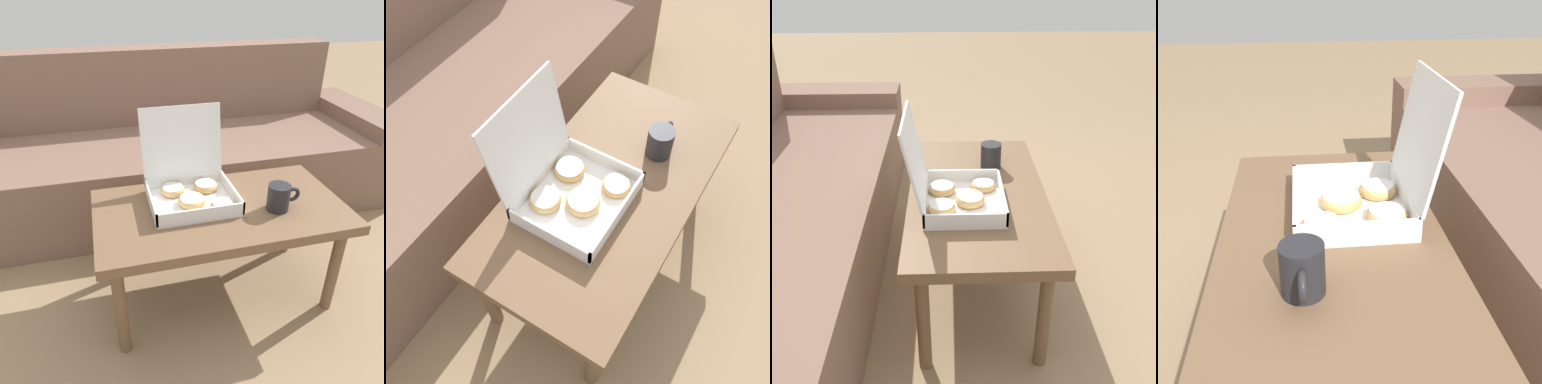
{
  "view_description": "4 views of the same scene",
  "coord_description": "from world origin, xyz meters",
  "views": [
    {
      "loc": [
        -0.41,
        -1.18,
        1.2
      ],
      "look_at": [
        -0.1,
        0.01,
        0.49
      ],
      "focal_mm": 35.0,
      "sensor_mm": 36.0,
      "label": 1
    },
    {
      "loc": [
        -0.74,
        -0.39,
        1.55
      ],
      "look_at": [
        -0.1,
        0.01,
        0.49
      ],
      "focal_mm": 42.0,
      "sensor_mm": 36.0,
      "label": 2
    },
    {
      "loc": [
        -1.46,
        0.06,
        1.25
      ],
      "look_at": [
        -0.1,
        0.01,
        0.49
      ],
      "focal_mm": 42.0,
      "sensor_mm": 36.0,
      "label": 3
    },
    {
      "loc": [
        0.86,
        -0.1,
        0.98
      ],
      "look_at": [
        -0.1,
        0.01,
        0.49
      ],
      "focal_mm": 42.0,
      "sensor_mm": 36.0,
      "label": 4
    }
  ],
  "objects": [
    {
      "name": "ground_plane",
      "position": [
        0.0,
        0.0,
        0.0
      ],
      "size": [
        12.0,
        12.0,
        0.0
      ],
      "primitive_type": "plane",
      "color": "#937756"
    },
    {
      "name": "couch",
      "position": [
        0.0,
        0.82,
        0.28
      ],
      "size": [
        2.54,
        0.84,
        0.85
      ],
      "color": "#7A5B4C",
      "rests_on": "ground_plane"
    },
    {
      "name": "coffee_table",
      "position": [
        0.0,
        -0.04,
        0.39
      ],
      "size": [
        0.95,
        0.5,
        0.44
      ],
      "color": "brown",
      "rests_on": "ground_plane"
    },
    {
      "name": "pastry_box",
      "position": [
        -0.09,
        0.05,
        0.5
      ],
      "size": [
        0.32,
        0.33,
        0.33
      ],
      "color": "white",
      "rests_on": "coffee_table"
    },
    {
      "name": "coffee_mug",
      "position": [
        0.21,
        -0.11,
        0.49
      ],
      "size": [
        0.13,
        0.08,
        0.1
      ],
      "color": "#232328",
      "rests_on": "coffee_table"
    }
  ]
}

